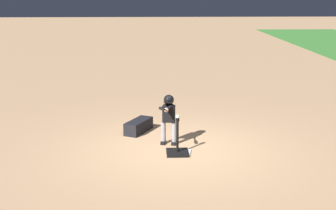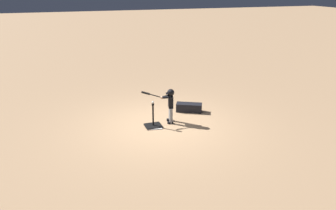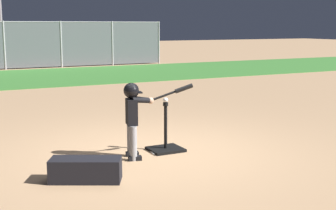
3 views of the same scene
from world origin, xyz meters
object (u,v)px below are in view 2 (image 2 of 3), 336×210
at_px(batting_tee, 153,124).
at_px(equipment_bag, 189,107).
at_px(batter_child, 169,102).
at_px(baseball, 153,102).

bearing_deg(batting_tee, equipment_bag, -151.53).
distance_m(batting_tee, batter_child, 0.83).
bearing_deg(equipment_bag, baseball, 55.52).
distance_m(baseball, equipment_bag, 1.78).
relative_size(batter_child, equipment_bag, 1.27).
bearing_deg(batting_tee, baseball, -0.90).
distance_m(batting_tee, baseball, 0.67).
bearing_deg(equipment_bag, batting_tee, 55.52).
relative_size(batter_child, baseball, 14.40).
bearing_deg(batter_child, batting_tee, 15.13).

